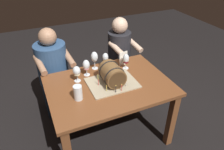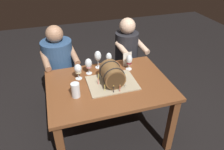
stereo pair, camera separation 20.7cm
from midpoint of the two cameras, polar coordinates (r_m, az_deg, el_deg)
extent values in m
plane|color=black|center=(2.61, 1.65, -15.65)|extent=(8.00, 8.00, 0.00)
cube|color=brown|center=(2.13, 1.96, -2.91)|extent=(1.23, 0.87, 0.03)
cube|color=brown|center=(2.33, 18.25, -12.95)|extent=(0.07, 0.07, 0.69)
cube|color=brown|center=(2.57, -12.81, -6.81)|extent=(0.07, 0.07, 0.69)
cube|color=brown|center=(2.81, 10.15, -2.65)|extent=(0.07, 0.07, 0.69)
cube|color=tan|center=(2.13, 2.79, -2.21)|extent=(0.48, 0.37, 0.01)
cylinder|color=brown|center=(2.07, 2.87, 0.21)|extent=(0.20, 0.26, 0.20)
cylinder|color=#46301B|center=(1.96, 4.12, -1.76)|extent=(0.18, 0.00, 0.18)
cylinder|color=#46301B|center=(2.17, 1.74, 1.99)|extent=(0.18, 0.00, 0.18)
torus|color=black|center=(2.01, 3.54, -0.85)|extent=(0.22, 0.01, 0.22)
torus|color=black|center=(2.12, 2.23, 1.21)|extent=(0.22, 0.01, 0.22)
cylinder|color=silver|center=(2.14, 6.50, -0.90)|extent=(0.01, 0.01, 0.07)
sphere|color=#F9C64C|center=(2.11, 6.57, 0.01)|extent=(0.01, 0.01, 0.01)
cylinder|color=#D64C47|center=(2.21, 4.96, 0.29)|extent=(0.01, 0.01, 0.05)
sphere|color=#F9C64C|center=(2.19, 5.00, 1.01)|extent=(0.01, 0.01, 0.01)
cylinder|color=black|center=(2.24, 2.81, 0.99)|extent=(0.01, 0.01, 0.06)
sphere|color=#F9C64C|center=(2.22, 2.84, 1.82)|extent=(0.01, 0.01, 0.01)
cylinder|color=#EAD666|center=(2.22, 0.35, 0.64)|extent=(0.01, 0.01, 0.06)
sphere|color=#F9C64C|center=(2.20, 0.36, 1.49)|extent=(0.01, 0.01, 0.01)
cylinder|color=#EAD666|center=(2.15, -0.90, -0.54)|extent=(0.01, 0.01, 0.06)
sphere|color=#F9C64C|center=(2.14, -0.91, 0.22)|extent=(0.01, 0.01, 0.01)
cylinder|color=#D64C47|center=(2.08, -0.94, -1.82)|extent=(0.01, 0.01, 0.07)
sphere|color=#F9C64C|center=(2.05, -0.95, -0.92)|extent=(0.01, 0.01, 0.01)
cylinder|color=#EAD666|center=(1.99, 1.00, -3.68)|extent=(0.01, 0.01, 0.06)
sphere|color=#F9C64C|center=(1.97, 1.00, -2.88)|extent=(0.01, 0.01, 0.01)
cylinder|color=black|center=(1.97, 3.46, -4.02)|extent=(0.01, 0.01, 0.07)
sphere|color=#F9C64C|center=(1.95, 3.50, -3.06)|extent=(0.01, 0.01, 0.01)
cylinder|color=#D64C47|center=(1.99, 5.15, -3.75)|extent=(0.01, 0.01, 0.07)
sphere|color=#F9C64C|center=(1.96, 5.21, -2.84)|extent=(0.01, 0.01, 0.01)
cylinder|color=silver|center=(2.05, 6.60, -2.65)|extent=(0.01, 0.01, 0.06)
sphere|color=#F9C64C|center=(2.03, 6.66, -1.84)|extent=(0.01, 0.01, 0.01)
cylinder|color=white|center=(2.37, 7.06, 1.56)|extent=(0.07, 0.07, 0.00)
cylinder|color=white|center=(2.35, 7.12, 2.28)|extent=(0.01, 0.01, 0.07)
ellipsoid|color=white|center=(2.31, 7.27, 4.13)|extent=(0.07, 0.07, 0.11)
cylinder|color=maroon|center=(2.33, 7.21, 3.42)|extent=(0.06, 0.06, 0.03)
cylinder|color=white|center=(2.39, -1.27, 2.04)|extent=(0.07, 0.07, 0.00)
cylinder|color=white|center=(2.36, -1.29, 2.95)|extent=(0.01, 0.01, 0.08)
ellipsoid|color=white|center=(2.32, -1.32, 5.12)|extent=(0.08, 0.08, 0.12)
cylinder|color=white|center=(2.28, -3.65, 0.42)|extent=(0.07, 0.07, 0.00)
cylinder|color=white|center=(2.26, -3.68, 1.21)|extent=(0.01, 0.01, 0.07)
ellipsoid|color=white|center=(2.22, -3.76, 3.14)|extent=(0.07, 0.07, 0.11)
cylinder|color=pink|center=(2.23, -3.74, 2.48)|extent=(0.06, 0.06, 0.04)
cylinder|color=white|center=(2.39, 1.63, 2.15)|extent=(0.07, 0.07, 0.00)
cylinder|color=white|center=(2.37, 1.65, 2.97)|extent=(0.01, 0.01, 0.08)
ellipsoid|color=white|center=(2.33, 1.68, 4.84)|extent=(0.07, 0.07, 0.10)
cylinder|color=#C6842D|center=(2.35, 1.67, 4.20)|extent=(0.05, 0.05, 0.03)
cylinder|color=white|center=(2.21, -6.33, -1.02)|extent=(0.07, 0.07, 0.00)
cylinder|color=white|center=(2.19, -6.38, -0.22)|extent=(0.01, 0.01, 0.07)
ellipsoid|color=white|center=(2.14, -6.52, 1.65)|extent=(0.08, 0.08, 0.10)
cylinder|color=beige|center=(2.16, -6.48, 1.09)|extent=(0.06, 0.06, 0.04)
cylinder|color=white|center=(1.93, -6.84, -4.18)|extent=(0.08, 0.08, 0.14)
cylinder|color=#C6842D|center=(1.94, -6.82, -4.44)|extent=(0.07, 0.07, 0.12)
cylinder|color=white|center=(1.90, -6.94, -2.87)|extent=(0.07, 0.07, 0.01)
cube|color=silver|center=(2.41, 6.65, 4.21)|extent=(0.11, 0.04, 0.16)
cube|color=#1B2D46|center=(2.91, -11.05, -4.36)|extent=(0.34, 0.32, 0.45)
cylinder|color=#2D4C75|center=(2.65, -12.13, 3.86)|extent=(0.41, 0.41, 0.50)
sphere|color=#A87A5B|center=(2.50, -13.05, 10.70)|extent=(0.20, 0.20, 0.20)
cylinder|color=#A87A5B|center=(2.52, -8.02, 5.32)|extent=(0.11, 0.31, 0.14)
cylinder|color=#A87A5B|center=(2.46, -15.30, 3.69)|extent=(0.11, 0.31, 0.14)
cube|color=black|center=(3.07, 5.52, -1.50)|extent=(0.34, 0.32, 0.45)
cylinder|color=#232328|center=(2.83, 6.03, 6.48)|extent=(0.36, 0.36, 0.50)
sphere|color=beige|center=(2.70, 6.46, 13.02)|extent=(0.20, 0.20, 0.20)
cylinder|color=beige|center=(2.77, 10.07, 7.80)|extent=(0.13, 0.32, 0.14)
cylinder|color=beige|center=(2.62, 5.31, 6.68)|extent=(0.13, 0.32, 0.14)
camera|label=1|loc=(0.10, -87.14, 1.87)|focal=33.76mm
camera|label=2|loc=(0.10, 92.86, -1.87)|focal=33.76mm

